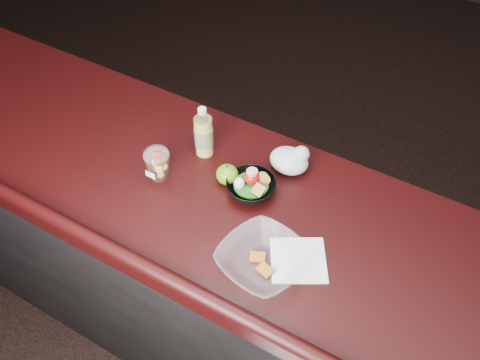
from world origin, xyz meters
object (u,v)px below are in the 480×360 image
at_px(takeout_bowl, 263,260).
at_px(green_apple, 227,174).
at_px(fruit_cup, 157,163).
at_px(snack_bowl, 251,186).
at_px(lemonade_bottle, 204,135).

bearing_deg(takeout_bowl, green_apple, 138.03).
height_order(fruit_cup, snack_bowl, fruit_cup).
distance_m(snack_bowl, takeout_bowl, 0.28).
bearing_deg(takeout_bowl, lemonade_bottle, 141.90).
bearing_deg(snack_bowl, fruit_cup, -163.61).
height_order(fruit_cup, takeout_bowl, fruit_cup).
bearing_deg(fruit_cup, snack_bowl, 16.39).
distance_m(fruit_cup, takeout_bowl, 0.49).
bearing_deg(green_apple, snack_bowl, -2.11).
bearing_deg(lemonade_bottle, fruit_cup, -112.28).
xyz_separation_m(fruit_cup, green_apple, (0.21, 0.09, -0.03)).
distance_m(lemonade_bottle, snack_bowl, 0.25).
relative_size(fruit_cup, green_apple, 1.59).
bearing_deg(takeout_bowl, fruit_cup, 163.28).
height_order(lemonade_bottle, snack_bowl, lemonade_bottle).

